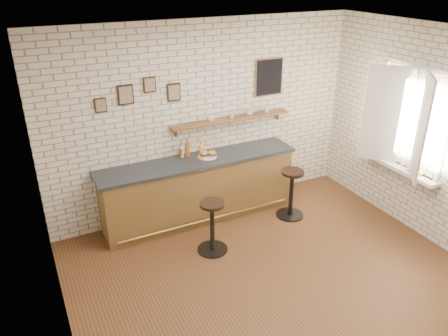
{
  "coord_description": "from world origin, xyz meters",
  "views": [
    {
      "loc": [
        -2.59,
        -3.84,
        3.68
      ],
      "look_at": [
        -0.23,
        0.9,
        1.19
      ],
      "focal_mm": 35.0,
      "sensor_mm": 36.0,
      "label": 1
    }
  ],
  "objects_px": {
    "shelf_cup_a": "(211,119)",
    "book_lower": "(414,173)",
    "sandwich_plate": "(207,157)",
    "shelf_cup_c": "(250,112)",
    "book_upper": "(412,171)",
    "condiment_bottle_yellow": "(201,149)",
    "ciabatta_sandwich": "(208,154)",
    "bitters_bottle_brown": "(181,152)",
    "bitters_bottle_amber": "(187,149)",
    "shelf_cup_d": "(267,110)",
    "shelf_cup_b": "(232,115)",
    "bitters_bottle_white": "(181,152)",
    "bar_counter": "(199,189)",
    "bar_stool_right": "(291,192)",
    "bar_stool_left": "(212,225)"
  },
  "relations": [
    {
      "from": "shelf_cup_b",
      "to": "bitters_bottle_amber",
      "type": "bearing_deg",
      "value": 150.16
    },
    {
      "from": "bitters_bottle_white",
      "to": "ciabatta_sandwich",
      "type": "bearing_deg",
      "value": -23.46
    },
    {
      "from": "book_lower",
      "to": "sandwich_plate",
      "type": "bearing_deg",
      "value": 136.19
    },
    {
      "from": "bitters_bottle_brown",
      "to": "bar_stool_right",
      "type": "distance_m",
      "value": 1.84
    },
    {
      "from": "shelf_cup_c",
      "to": "book_upper",
      "type": "distance_m",
      "value": 2.57
    },
    {
      "from": "bar_counter",
      "to": "bitters_bottle_amber",
      "type": "xyz_separation_m",
      "value": [
        -0.1,
        0.18,
        0.62
      ]
    },
    {
      "from": "book_lower",
      "to": "bitters_bottle_amber",
      "type": "bearing_deg",
      "value": 136.42
    },
    {
      "from": "ciabatta_sandwich",
      "to": "book_lower",
      "type": "xyz_separation_m",
      "value": [
        2.48,
        -1.71,
        -0.12
      ]
    },
    {
      "from": "bitters_bottle_white",
      "to": "shelf_cup_c",
      "type": "xyz_separation_m",
      "value": [
        1.19,
        0.02,
        0.44
      ]
    },
    {
      "from": "ciabatta_sandwich",
      "to": "shelf_cup_a",
      "type": "bearing_deg",
      "value": 52.91
    },
    {
      "from": "ciabatta_sandwich",
      "to": "condiment_bottle_yellow",
      "type": "distance_m",
      "value": 0.17
    },
    {
      "from": "bar_stool_left",
      "to": "bar_stool_right",
      "type": "bearing_deg",
      "value": 11.09
    },
    {
      "from": "condiment_bottle_yellow",
      "to": "bar_stool_left",
      "type": "height_order",
      "value": "condiment_bottle_yellow"
    },
    {
      "from": "condiment_bottle_yellow",
      "to": "sandwich_plate",
      "type": "bearing_deg",
      "value": -79.52
    },
    {
      "from": "shelf_cup_a",
      "to": "book_lower",
      "type": "bearing_deg",
      "value": -55.75
    },
    {
      "from": "bitters_bottle_brown",
      "to": "ciabatta_sandwich",
      "type": "bearing_deg",
      "value": -23.01
    },
    {
      "from": "bitters_bottle_amber",
      "to": "bar_stool_right",
      "type": "xyz_separation_m",
      "value": [
        1.41,
        -0.78,
        -0.7
      ]
    },
    {
      "from": "bar_counter",
      "to": "bitters_bottle_brown",
      "type": "relative_size",
      "value": 15.23
    },
    {
      "from": "ciabatta_sandwich",
      "to": "bitters_bottle_brown",
      "type": "height_order",
      "value": "bitters_bottle_brown"
    },
    {
      "from": "bitters_bottle_white",
      "to": "condiment_bottle_yellow",
      "type": "xyz_separation_m",
      "value": [
        0.33,
        0.0,
        -0.01
      ]
    },
    {
      "from": "book_upper",
      "to": "shelf_cup_d",
      "type": "bearing_deg",
      "value": 123.33
    },
    {
      "from": "shelf_cup_a",
      "to": "book_lower",
      "type": "distance_m",
      "value": 3.07
    },
    {
      "from": "bar_counter",
      "to": "shelf_cup_b",
      "type": "relative_size",
      "value": 32.6
    },
    {
      "from": "shelf_cup_a",
      "to": "shelf_cup_d",
      "type": "height_order",
      "value": "shelf_cup_a"
    },
    {
      "from": "sandwich_plate",
      "to": "bar_stool_left",
      "type": "xyz_separation_m",
      "value": [
        -0.35,
        -0.91,
        -0.61
      ]
    },
    {
      "from": "bar_stool_right",
      "to": "book_lower",
      "type": "bearing_deg",
      "value": -39.37
    },
    {
      "from": "bar_stool_left",
      "to": "bitters_bottle_brown",
      "type": "bearing_deg",
      "value": 90.82
    },
    {
      "from": "sandwich_plate",
      "to": "shelf_cup_d",
      "type": "distance_m",
      "value": 1.27
    },
    {
      "from": "condiment_bottle_yellow",
      "to": "book_lower",
      "type": "xyz_separation_m",
      "value": [
        2.52,
        -1.87,
        -0.15
      ]
    },
    {
      "from": "bitters_bottle_brown",
      "to": "shelf_cup_a",
      "type": "height_order",
      "value": "shelf_cup_a"
    },
    {
      "from": "bar_stool_right",
      "to": "shelf_cup_d",
      "type": "relative_size",
      "value": 8.46
    },
    {
      "from": "ciabatta_sandwich",
      "to": "condiment_bottle_yellow",
      "type": "relative_size",
      "value": 1.49
    },
    {
      "from": "bar_stool_left",
      "to": "shelf_cup_a",
      "type": "distance_m",
      "value": 1.66
    },
    {
      "from": "bar_counter",
      "to": "sandwich_plate",
      "type": "bearing_deg",
      "value": 5.35
    },
    {
      "from": "sandwich_plate",
      "to": "shelf_cup_a",
      "type": "height_order",
      "value": "shelf_cup_a"
    },
    {
      "from": "bar_counter",
      "to": "sandwich_plate",
      "type": "distance_m",
      "value": 0.53
    },
    {
      "from": "ciabatta_sandwich",
      "to": "bitters_bottle_amber",
      "type": "xyz_separation_m",
      "value": [
        -0.27,
        0.16,
        0.06
      ]
    },
    {
      "from": "shelf_cup_d",
      "to": "condiment_bottle_yellow",
      "type": "bearing_deg",
      "value": 147.96
    },
    {
      "from": "bar_counter",
      "to": "bar_stool_right",
      "type": "bearing_deg",
      "value": -24.65
    },
    {
      "from": "bitters_bottle_amber",
      "to": "shelf_cup_d",
      "type": "relative_size",
      "value": 2.97
    },
    {
      "from": "bar_counter",
      "to": "condiment_bottle_yellow",
      "type": "height_order",
      "value": "condiment_bottle_yellow"
    },
    {
      "from": "book_upper",
      "to": "condiment_bottle_yellow",
      "type": "bearing_deg",
      "value": 141.43
    },
    {
      "from": "book_lower",
      "to": "shelf_cup_b",
      "type": "bearing_deg",
      "value": 126.95
    },
    {
      "from": "bitters_bottle_white",
      "to": "sandwich_plate",
      "type": "bearing_deg",
      "value": -24.12
    },
    {
      "from": "sandwich_plate",
      "to": "book_upper",
      "type": "relative_size",
      "value": 1.25
    },
    {
      "from": "bitters_bottle_white",
      "to": "condiment_bottle_yellow",
      "type": "distance_m",
      "value": 0.33
    },
    {
      "from": "ciabatta_sandwich",
      "to": "condiment_bottle_yellow",
      "type": "bearing_deg",
      "value": 104.35
    },
    {
      "from": "shelf_cup_a",
      "to": "shelf_cup_d",
      "type": "distance_m",
      "value": 0.99
    },
    {
      "from": "bitters_bottle_white",
      "to": "bitters_bottle_amber",
      "type": "height_order",
      "value": "bitters_bottle_amber"
    },
    {
      "from": "bar_stool_right",
      "to": "bitters_bottle_amber",
      "type": "bearing_deg",
      "value": 151.14
    }
  ]
}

